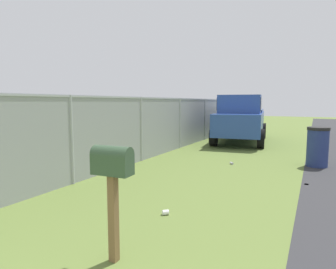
# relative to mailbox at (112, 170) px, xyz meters

# --- Properties ---
(mailbox) EXTENTS (0.23, 0.46, 1.32)m
(mailbox) POSITION_rel_mailbox_xyz_m (0.00, 0.00, 0.00)
(mailbox) COLOR brown
(mailbox) RESTS_ON ground
(pickup_truck) EXTENTS (5.19, 2.63, 2.09)m
(pickup_truck) POSITION_rel_mailbox_xyz_m (10.46, 1.00, 0.05)
(pickup_truck) COLOR #284793
(pickup_truck) RESTS_ON ground
(trash_bin) EXTENTS (0.58, 0.58, 1.11)m
(trash_bin) POSITION_rel_mailbox_xyz_m (6.50, -2.06, -0.49)
(trash_bin) COLOR navy
(trash_bin) RESTS_ON ground
(fence_section) EXTENTS (19.82, 0.07, 1.95)m
(fence_section) POSITION_rel_mailbox_xyz_m (6.35, 2.74, -0.00)
(fence_section) COLOR #9EA3A8
(fence_section) RESTS_ON ground
(litter_wrapper_near_hydrant) EXTENTS (0.13, 0.10, 0.01)m
(litter_wrapper_near_hydrant) POSITION_rel_mailbox_xyz_m (4.39, -1.86, -1.04)
(litter_wrapper_near_hydrant) COLOR silver
(litter_wrapper_near_hydrant) RESTS_ON ground
(litter_can_far_scatter) EXTENTS (0.13, 0.13, 0.07)m
(litter_can_far_scatter) POSITION_rel_mailbox_xyz_m (5.69, 0.14, -1.02)
(litter_can_far_scatter) COLOR silver
(litter_can_far_scatter) RESTS_ON ground
(litter_cup_by_mailbox) EXTENTS (0.13, 0.13, 0.08)m
(litter_cup_by_mailbox) POSITION_rel_mailbox_xyz_m (1.46, 0.10, -1.01)
(litter_cup_by_mailbox) COLOR white
(litter_cup_by_mailbox) RESTS_ON ground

